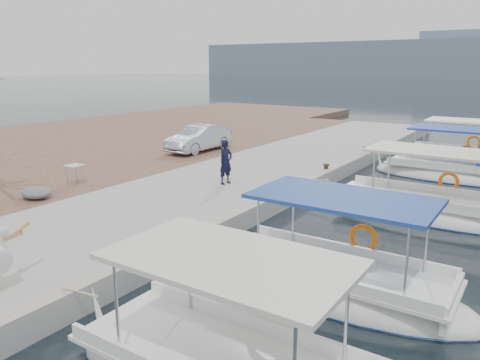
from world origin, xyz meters
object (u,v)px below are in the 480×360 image
object	(u,v)px
fishing_caique_e	(462,162)
parked_car	(199,138)
fishing_caique_d	(456,174)
fisherman	(226,162)
fishing_caique_c	(430,213)
fishing_caique_b	(332,287)

from	to	relation	value
fishing_caique_e	parked_car	bearing A→B (deg)	-151.14
fishing_caique_d	parked_car	xyz separation A→B (m)	(-12.01, -2.98, 0.98)
fisherman	parked_car	distance (m)	7.18
fishing_caique_c	fishing_caique_e	world-z (taller)	same
fishing_caique_c	fisherman	distance (m)	7.35
fishing_caique_b	fisherman	world-z (taller)	fishing_caique_b
fishing_caique_d	fisherman	world-z (taller)	fishing_caique_d
fishing_caique_b	parked_car	size ratio (longest dim) A/B	1.53
fishing_caique_d	fishing_caique_e	bearing A→B (deg)	94.36
parked_car	fishing_caique_b	bearing A→B (deg)	-40.65
fishing_caique_b	fishing_caique_c	distance (m)	6.83
fishing_caique_c	parked_car	xyz separation A→B (m)	(-12.23, 3.25, 1.05)
fishing_caique_c	fishing_caique_e	distance (m)	9.73
fishing_caique_c	fishing_caique_d	size ratio (longest dim) A/B	1.10
fishing_caique_b	fishing_caique_e	world-z (taller)	same
fishing_caique_c	fishing_caique_e	bearing A→B (deg)	92.86
fishing_caique_d	parked_car	world-z (taller)	fishing_caique_d
fishing_caique_c	parked_car	bearing A→B (deg)	165.13
fisherman	fishing_caique_b	bearing A→B (deg)	-117.60
fishing_caique_e	parked_car	world-z (taller)	fishing_caique_e
fishing_caique_d	fisherman	distance (m)	10.54
fishing_caique_c	fisherman	bearing A→B (deg)	-166.33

